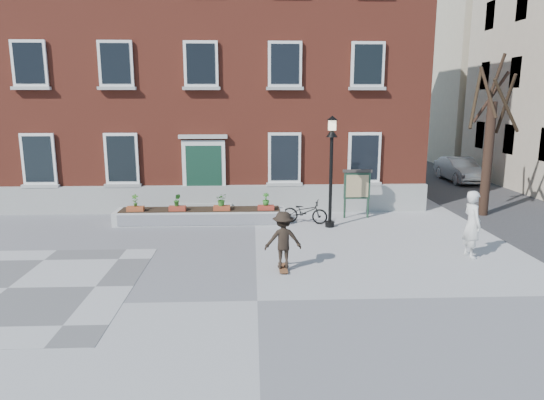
{
  "coord_description": "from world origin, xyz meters",
  "views": [
    {
      "loc": [
        -0.1,
        -10.25,
        4.43
      ],
      "look_at": [
        0.5,
        4.0,
        1.5
      ],
      "focal_mm": 32.0,
      "sensor_mm": 36.0,
      "label": 1
    }
  ],
  "objects_px": {
    "bystander": "(472,224)",
    "lamp_post": "(331,156)",
    "parked_car": "(460,170)",
    "notice_board": "(357,186)",
    "bicycle": "(305,212)",
    "skateboarder": "(283,240)"
  },
  "relations": [
    {
      "from": "bystander",
      "to": "lamp_post",
      "type": "xyz_separation_m",
      "value": [
        -3.5,
        3.54,
        1.57
      ]
    },
    {
      "from": "parked_car",
      "to": "notice_board",
      "type": "bearing_deg",
      "value": -132.4
    },
    {
      "from": "bicycle",
      "to": "bystander",
      "type": "distance_m",
      "value": 5.99
    },
    {
      "from": "bicycle",
      "to": "notice_board",
      "type": "relative_size",
      "value": 0.89
    },
    {
      "from": "bicycle",
      "to": "lamp_post",
      "type": "relative_size",
      "value": 0.42
    },
    {
      "from": "bicycle",
      "to": "parked_car",
      "type": "relative_size",
      "value": 0.41
    },
    {
      "from": "bicycle",
      "to": "skateboarder",
      "type": "bearing_deg",
      "value": -176.17
    },
    {
      "from": "bystander",
      "to": "parked_car",
      "type": "bearing_deg",
      "value": -26.99
    },
    {
      "from": "lamp_post",
      "to": "notice_board",
      "type": "bearing_deg",
      "value": 46.86
    },
    {
      "from": "bicycle",
      "to": "skateboarder",
      "type": "relative_size",
      "value": 1.04
    },
    {
      "from": "bicycle",
      "to": "notice_board",
      "type": "height_order",
      "value": "notice_board"
    },
    {
      "from": "skateboarder",
      "to": "lamp_post",
      "type": "bearing_deg",
      "value": 66.15
    },
    {
      "from": "bicycle",
      "to": "parked_car",
      "type": "height_order",
      "value": "parked_car"
    },
    {
      "from": "bicycle",
      "to": "bystander",
      "type": "relative_size",
      "value": 0.86
    },
    {
      "from": "bicycle",
      "to": "skateboarder",
      "type": "distance_m",
      "value": 5.13
    },
    {
      "from": "parked_car",
      "to": "bystander",
      "type": "xyz_separation_m",
      "value": [
        -5.26,
        -13.05,
        0.3
      ]
    },
    {
      "from": "lamp_post",
      "to": "skateboarder",
      "type": "xyz_separation_m",
      "value": [
        -1.96,
        -4.43,
        -1.71
      ]
    },
    {
      "from": "bystander",
      "to": "skateboarder",
      "type": "distance_m",
      "value": 5.54
    },
    {
      "from": "parked_car",
      "to": "bystander",
      "type": "relative_size",
      "value": 2.11
    },
    {
      "from": "parked_car",
      "to": "skateboarder",
      "type": "height_order",
      "value": "skateboarder"
    },
    {
      "from": "bicycle",
      "to": "notice_board",
      "type": "bearing_deg",
      "value": -53.36
    },
    {
      "from": "lamp_post",
      "to": "skateboarder",
      "type": "distance_m",
      "value": 5.13
    }
  ]
}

